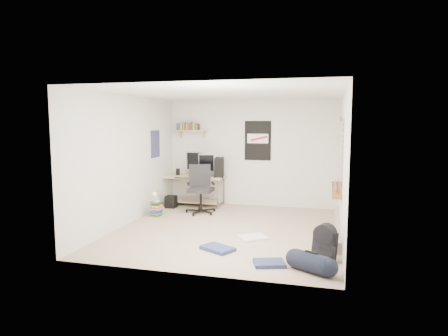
% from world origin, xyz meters
% --- Properties ---
extents(floor, '(4.00, 4.50, 0.01)m').
position_xyz_m(floor, '(0.00, 0.00, -0.01)').
color(floor, gray).
rests_on(floor, ground).
extents(ceiling, '(4.00, 4.50, 0.01)m').
position_xyz_m(ceiling, '(0.00, 0.00, 2.50)').
color(ceiling, white).
rests_on(ceiling, ground).
extents(back_wall, '(4.00, 0.01, 2.50)m').
position_xyz_m(back_wall, '(0.00, 2.25, 1.25)').
color(back_wall, silver).
rests_on(back_wall, ground).
extents(left_wall, '(0.01, 4.50, 2.50)m').
position_xyz_m(left_wall, '(-2.00, 0.00, 1.25)').
color(left_wall, silver).
rests_on(left_wall, ground).
extents(right_wall, '(0.01, 4.50, 2.50)m').
position_xyz_m(right_wall, '(2.00, 0.00, 1.25)').
color(right_wall, silver).
rests_on(right_wall, ground).
extents(desk, '(1.63, 1.06, 0.69)m').
position_xyz_m(desk, '(-1.35, 1.91, 0.36)').
color(desk, tan).
rests_on(desk, floor).
extents(monitor_left, '(0.42, 0.12, 0.46)m').
position_xyz_m(monitor_left, '(-1.34, 2.00, 0.92)').
color(monitor_left, '#B5B4B9').
rests_on(monitor_left, desk).
extents(monitor_right, '(0.39, 0.14, 0.42)m').
position_xyz_m(monitor_right, '(-0.98, 1.82, 0.90)').
color(monitor_right, '#97989C').
rests_on(monitor_right, desk).
extents(pc_tower, '(0.30, 0.48, 0.46)m').
position_xyz_m(pc_tower, '(-0.72, 1.99, 0.92)').
color(pc_tower, black).
rests_on(pc_tower, desk).
extents(keyboard, '(0.42, 0.18, 0.02)m').
position_xyz_m(keyboard, '(-1.48, 1.64, 0.70)').
color(keyboard, black).
rests_on(keyboard, desk).
extents(speaker_left, '(0.11, 0.11, 0.18)m').
position_xyz_m(speaker_left, '(-1.75, 1.96, 0.78)').
color(speaker_left, black).
rests_on(speaker_left, desk).
extents(speaker_right, '(0.08, 0.08, 0.16)m').
position_xyz_m(speaker_right, '(-0.99, 1.79, 0.77)').
color(speaker_right, black).
rests_on(speaker_right, desk).
extents(office_chair, '(0.91, 0.91, 1.06)m').
position_xyz_m(office_chair, '(-0.91, 1.15, 0.49)').
color(office_chair, black).
rests_on(office_chair, floor).
extents(wall_shelf, '(0.80, 0.22, 0.24)m').
position_xyz_m(wall_shelf, '(-1.45, 2.14, 1.78)').
color(wall_shelf, tan).
rests_on(wall_shelf, back_wall).
extents(poster_back_wall, '(0.62, 0.03, 0.92)m').
position_xyz_m(poster_back_wall, '(0.15, 2.23, 1.55)').
color(poster_back_wall, black).
rests_on(poster_back_wall, back_wall).
extents(poster_left_wall, '(0.02, 0.42, 0.60)m').
position_xyz_m(poster_left_wall, '(-1.99, 1.20, 1.50)').
color(poster_left_wall, navy).
rests_on(poster_left_wall, left_wall).
extents(window, '(0.10, 1.50, 1.26)m').
position_xyz_m(window, '(1.95, 0.30, 1.45)').
color(window, brown).
rests_on(window, right_wall).
extents(baseboard_heater, '(0.08, 2.50, 0.18)m').
position_xyz_m(baseboard_heater, '(1.96, 0.30, 0.09)').
color(baseboard_heater, '#B7B2A8').
rests_on(baseboard_heater, floor).
extents(backpack, '(0.39, 0.35, 0.42)m').
position_xyz_m(backpack, '(1.75, -1.22, 0.20)').
color(backpack, black).
rests_on(backpack, floor).
extents(duffel_bag, '(0.36, 0.36, 0.52)m').
position_xyz_m(duffel_bag, '(1.58, -1.78, 0.14)').
color(duffel_bag, black).
rests_on(duffel_bag, floor).
extents(tshirt, '(0.58, 0.57, 0.04)m').
position_xyz_m(tshirt, '(0.56, -0.47, 0.02)').
color(tshirt, silver).
rests_on(tshirt, floor).
extents(jeans_a, '(0.59, 0.52, 0.05)m').
position_xyz_m(jeans_a, '(0.13, -1.21, 0.03)').
color(jeans_a, navy).
rests_on(jeans_a, floor).
extents(jeans_b, '(0.51, 0.44, 0.05)m').
position_xyz_m(jeans_b, '(1.01, -1.65, 0.03)').
color(jeans_b, navy).
rests_on(jeans_b, floor).
extents(book_stack, '(0.51, 0.45, 0.30)m').
position_xyz_m(book_stack, '(-1.72, 0.60, 0.15)').
color(book_stack, brown).
rests_on(book_stack, floor).
extents(desk_lamp, '(0.19, 0.23, 0.20)m').
position_xyz_m(desk_lamp, '(-1.70, 0.58, 0.38)').
color(desk_lamp, white).
rests_on(desk_lamp, book_stack).
extents(subwoofer, '(0.26, 0.26, 0.27)m').
position_xyz_m(subwoofer, '(-1.75, 1.49, 0.14)').
color(subwoofer, black).
rests_on(subwoofer, floor).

